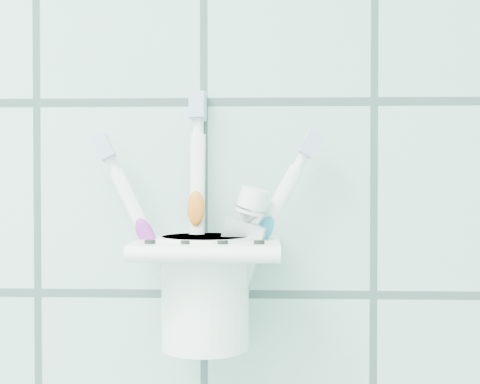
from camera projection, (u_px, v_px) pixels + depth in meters
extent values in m
cube|color=white|center=(211.00, 255.00, 0.62)|extent=(0.05, 0.02, 0.03)
cube|color=white|center=(208.00, 248.00, 0.58)|extent=(0.12, 0.09, 0.01)
cylinder|color=white|center=(203.00, 254.00, 0.53)|extent=(0.12, 0.01, 0.01)
cylinder|color=black|center=(150.00, 242.00, 0.55)|extent=(0.01, 0.01, 0.00)
cylinder|color=black|center=(186.00, 243.00, 0.55)|extent=(0.01, 0.01, 0.00)
cylinder|color=black|center=(223.00, 243.00, 0.55)|extent=(0.01, 0.01, 0.00)
cylinder|color=black|center=(259.00, 243.00, 0.55)|extent=(0.01, 0.01, 0.00)
cylinder|color=white|center=(205.00, 292.00, 0.59)|extent=(0.08, 0.08, 0.10)
cylinder|color=white|center=(205.00, 240.00, 0.59)|extent=(0.08, 0.08, 0.01)
cylinder|color=black|center=(205.00, 238.00, 0.59)|extent=(0.07, 0.07, 0.00)
cylinder|color=white|center=(196.00, 244.00, 0.58)|extent=(0.09, 0.03, 0.15)
cylinder|color=white|center=(196.00, 138.00, 0.58)|extent=(0.02, 0.01, 0.02)
cube|color=silver|center=(195.00, 122.00, 0.57)|extent=(0.02, 0.01, 0.03)
cube|color=white|center=(196.00, 122.00, 0.58)|extent=(0.02, 0.01, 0.03)
ellipsoid|color=purple|center=(196.00, 222.00, 0.58)|extent=(0.03, 0.01, 0.03)
cylinder|color=white|center=(195.00, 233.00, 0.60)|extent=(0.02, 0.04, 0.18)
cylinder|color=white|center=(195.00, 119.00, 0.59)|extent=(0.01, 0.01, 0.03)
cube|color=silver|center=(194.00, 101.00, 0.59)|extent=(0.02, 0.01, 0.03)
cube|color=white|center=(195.00, 102.00, 0.60)|extent=(0.01, 0.01, 0.03)
ellipsoid|color=orange|center=(194.00, 209.00, 0.59)|extent=(0.02, 0.01, 0.03)
cylinder|color=white|center=(207.00, 240.00, 0.59)|extent=(0.09, 0.02, 0.16)
cylinder|color=white|center=(207.00, 133.00, 0.59)|extent=(0.02, 0.01, 0.02)
cube|color=silver|center=(206.00, 116.00, 0.59)|extent=(0.02, 0.01, 0.03)
cube|color=white|center=(207.00, 117.00, 0.59)|extent=(0.02, 0.01, 0.03)
ellipsoid|color=teal|center=(206.00, 217.00, 0.59)|extent=(0.03, 0.01, 0.03)
cube|color=silver|center=(216.00, 275.00, 0.59)|extent=(0.06, 0.03, 0.11)
cube|color=silver|center=(216.00, 331.00, 0.59)|extent=(0.04, 0.01, 0.02)
cone|color=silver|center=(216.00, 210.00, 0.59)|extent=(0.04, 0.04, 0.02)
cylinder|color=white|center=(216.00, 195.00, 0.59)|extent=(0.04, 0.03, 0.03)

